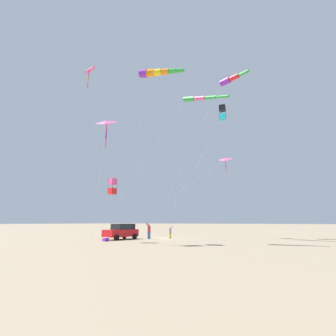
{
  "coord_description": "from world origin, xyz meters",
  "views": [
    {
      "loc": [
        27.82,
        18.29,
        2.04
      ],
      "look_at": [
        4.57,
        3.19,
        8.04
      ],
      "focal_mm": 26.83,
      "sensor_mm": 36.0,
      "label": 1
    }
  ],
  "objects_px": {
    "parked_car": "(121,231)",
    "kite_delta_yellow_midlevel": "(225,160)",
    "person_child_green_jacket": "(170,232)",
    "kite_delta_long_streamer_left": "(89,70)",
    "cooler_box": "(106,239)",
    "kite_windsock_white_trailing": "(155,73)",
    "kite_windsock_long_streamer_right": "(230,79)",
    "kite_box_rainbow_low_near": "(112,186)",
    "kite_windsock_orange_high_right": "(199,98)",
    "person_adult_flyer": "(149,230)",
    "kite_delta_checkered_midright": "(106,123)",
    "kite_box_small_distant": "(222,113)"
  },
  "relations": [
    {
      "from": "kite_delta_checkered_midright",
      "to": "kite_windsock_long_streamer_right",
      "type": "bearing_deg",
      "value": 128.07
    },
    {
      "from": "cooler_box",
      "to": "kite_windsock_long_streamer_right",
      "type": "relative_size",
      "value": 0.04
    },
    {
      "from": "person_adult_flyer",
      "to": "parked_car",
      "type": "bearing_deg",
      "value": -43.25
    },
    {
      "from": "kite_box_rainbow_low_near",
      "to": "kite_delta_checkered_midright",
      "type": "bearing_deg",
      "value": 28.96
    },
    {
      "from": "kite_delta_long_streamer_left",
      "to": "kite_windsock_long_streamer_right",
      "type": "relative_size",
      "value": 1.07
    },
    {
      "from": "kite_windsock_orange_high_right",
      "to": "kite_delta_yellow_midlevel",
      "type": "bearing_deg",
      "value": 162.44
    },
    {
      "from": "kite_windsock_long_streamer_right",
      "to": "kite_windsock_orange_high_right",
      "type": "bearing_deg",
      "value": -121.16
    },
    {
      "from": "cooler_box",
      "to": "kite_windsock_white_trailing",
      "type": "distance_m",
      "value": 18.91
    },
    {
      "from": "kite_box_small_distant",
      "to": "kite_delta_yellow_midlevel",
      "type": "distance_m",
      "value": 6.57
    },
    {
      "from": "parked_car",
      "to": "cooler_box",
      "type": "xyz_separation_m",
      "value": [
        3.18,
        0.69,
        -0.74
      ]
    },
    {
      "from": "kite_delta_yellow_midlevel",
      "to": "person_adult_flyer",
      "type": "bearing_deg",
      "value": -51.63
    },
    {
      "from": "parked_car",
      "to": "kite_box_rainbow_low_near",
      "type": "xyz_separation_m",
      "value": [
        4.36,
        2.57,
        4.8
      ]
    },
    {
      "from": "person_adult_flyer",
      "to": "kite_windsock_long_streamer_right",
      "type": "relative_size",
      "value": 0.11
    },
    {
      "from": "kite_windsock_orange_high_right",
      "to": "kite_delta_long_streamer_left",
      "type": "height_order",
      "value": "kite_windsock_orange_high_right"
    },
    {
      "from": "kite_box_small_distant",
      "to": "kite_windsock_long_streamer_right",
      "type": "distance_m",
      "value": 7.96
    },
    {
      "from": "person_adult_flyer",
      "to": "kite_box_rainbow_low_near",
      "type": "relative_size",
      "value": 0.3
    },
    {
      "from": "person_child_green_jacket",
      "to": "kite_delta_long_streamer_left",
      "type": "relative_size",
      "value": 0.08
    },
    {
      "from": "parked_car",
      "to": "kite_delta_long_streamer_left",
      "type": "bearing_deg",
      "value": 10.11
    },
    {
      "from": "kite_delta_yellow_midlevel",
      "to": "kite_delta_long_streamer_left",
      "type": "bearing_deg",
      "value": -28.95
    },
    {
      "from": "parked_car",
      "to": "kite_box_small_distant",
      "type": "distance_m",
      "value": 20.75
    },
    {
      "from": "person_child_green_jacket",
      "to": "kite_box_small_distant",
      "type": "height_order",
      "value": "kite_box_small_distant"
    },
    {
      "from": "cooler_box",
      "to": "kite_box_rainbow_low_near",
      "type": "distance_m",
      "value": 5.97
    },
    {
      "from": "parked_car",
      "to": "kite_delta_yellow_midlevel",
      "type": "distance_m",
      "value": 16.54
    },
    {
      "from": "parked_car",
      "to": "cooler_box",
      "type": "bearing_deg",
      "value": 12.29
    },
    {
      "from": "cooler_box",
      "to": "kite_delta_long_streamer_left",
      "type": "height_order",
      "value": "kite_delta_long_streamer_left"
    },
    {
      "from": "parked_car",
      "to": "kite_delta_yellow_midlevel",
      "type": "height_order",
      "value": "kite_delta_yellow_midlevel"
    },
    {
      "from": "kite_delta_checkered_midright",
      "to": "kite_windsock_white_trailing",
      "type": "relative_size",
      "value": 0.66
    },
    {
      "from": "kite_delta_checkered_midright",
      "to": "kite_windsock_orange_high_right",
      "type": "distance_m",
      "value": 13.65
    },
    {
      "from": "kite_windsock_orange_high_right",
      "to": "kite_windsock_white_trailing",
      "type": "distance_m",
      "value": 7.94
    },
    {
      "from": "kite_delta_yellow_midlevel",
      "to": "kite_windsock_white_trailing",
      "type": "height_order",
      "value": "kite_windsock_white_trailing"
    },
    {
      "from": "kite_delta_checkered_midright",
      "to": "kite_delta_long_streamer_left",
      "type": "xyz_separation_m",
      "value": [
        0.42,
        -2.72,
        6.55
      ]
    },
    {
      "from": "person_adult_flyer",
      "to": "kite_windsock_long_streamer_right",
      "type": "xyz_separation_m",
      "value": [
        1.56,
        11.87,
        16.08
      ]
    },
    {
      "from": "kite_delta_long_streamer_left",
      "to": "kite_windsock_white_trailing",
      "type": "bearing_deg",
      "value": 121.24
    },
    {
      "from": "cooler_box",
      "to": "kite_windsock_orange_high_right",
      "type": "distance_m",
      "value": 20.79
    },
    {
      "from": "cooler_box",
      "to": "kite_windsock_long_streamer_right",
      "type": "bearing_deg",
      "value": 106.83
    },
    {
      "from": "kite_windsock_orange_high_right",
      "to": "kite_windsock_long_streamer_right",
      "type": "relative_size",
      "value": 1.08
    },
    {
      "from": "cooler_box",
      "to": "kite_box_rainbow_low_near",
      "type": "bearing_deg",
      "value": 57.73
    },
    {
      "from": "kite_box_rainbow_low_near",
      "to": "kite_windsock_long_streamer_right",
      "type": "relative_size",
      "value": 0.38
    },
    {
      "from": "kite_delta_yellow_midlevel",
      "to": "kite_box_rainbow_low_near",
      "type": "bearing_deg",
      "value": -30.52
    },
    {
      "from": "kite_delta_checkered_midright",
      "to": "kite_windsock_white_trailing",
      "type": "distance_m",
      "value": 7.83
    },
    {
      "from": "cooler_box",
      "to": "person_child_green_jacket",
      "type": "distance_m",
      "value": 8.47
    },
    {
      "from": "kite_windsock_white_trailing",
      "to": "kite_windsock_orange_high_right",
      "type": "bearing_deg",
      "value": 170.51
    },
    {
      "from": "kite_delta_yellow_midlevel",
      "to": "kite_windsock_orange_high_right",
      "type": "distance_m",
      "value": 8.95
    },
    {
      "from": "cooler_box",
      "to": "kite_delta_checkered_midright",
      "type": "height_order",
      "value": "kite_delta_checkered_midright"
    },
    {
      "from": "person_adult_flyer",
      "to": "kite_box_rainbow_low_near",
      "type": "xyz_separation_m",
      "value": [
        6.83,
        0.25,
        4.69
      ]
    },
    {
      "from": "parked_car",
      "to": "kite_windsock_white_trailing",
      "type": "bearing_deg",
      "value": 63.88
    },
    {
      "from": "kite_box_small_distant",
      "to": "kite_delta_long_streamer_left",
      "type": "height_order",
      "value": "kite_delta_long_streamer_left"
    },
    {
      "from": "kite_delta_long_streamer_left",
      "to": "kite_box_rainbow_low_near",
      "type": "bearing_deg",
      "value": 158.3
    },
    {
      "from": "cooler_box",
      "to": "kite_windsock_long_streamer_right",
      "type": "xyz_separation_m",
      "value": [
        -4.08,
        13.5,
        16.94
      ]
    },
    {
      "from": "kite_box_small_distant",
      "to": "kite_windsock_orange_high_right",
      "type": "xyz_separation_m",
      "value": [
        3.87,
        -1.74,
        0.97
      ]
    }
  ]
}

